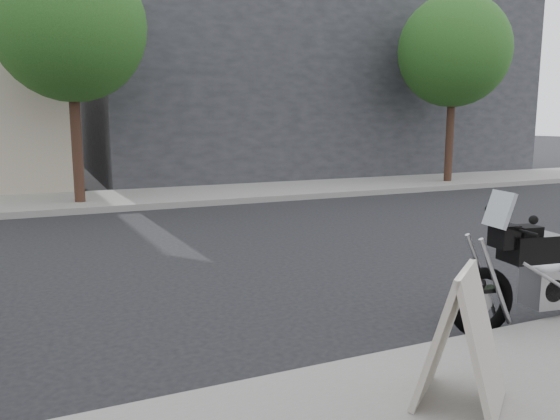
% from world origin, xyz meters
% --- Properties ---
extents(ground, '(120.00, 120.00, 0.00)m').
position_xyz_m(ground, '(0.00, 0.00, 0.00)').
color(ground, black).
rests_on(ground, ground).
extents(far_sidewalk, '(44.00, 3.00, 0.15)m').
position_xyz_m(far_sidewalk, '(0.00, -6.50, 0.07)').
color(far_sidewalk, gray).
rests_on(far_sidewalk, ground).
extents(far_building_dark, '(16.00, 11.00, 7.00)m').
position_xyz_m(far_building_dark, '(-7.00, -13.50, 3.50)').
color(far_building_dark, '#29292E').
rests_on(far_building_dark, ground).
extents(street_tree_left, '(3.40, 3.40, 5.70)m').
position_xyz_m(street_tree_left, '(-9.00, -6.00, 4.14)').
color(street_tree_left, '#3D261B').
rests_on(street_tree_left, far_sidewalk).
extents(street_tree_mid, '(3.40, 3.40, 5.70)m').
position_xyz_m(street_tree_mid, '(2.00, -6.00, 4.14)').
color(street_tree_mid, '#3D261B').
rests_on(street_tree_mid, far_sidewalk).
extents(motorcycle, '(2.21, 0.72, 1.40)m').
position_xyz_m(motorcycle, '(-1.80, 3.90, 0.60)').
color(motorcycle, black).
rests_on(motorcycle, ground).
extents(sandwich_sign, '(0.79, 0.79, 0.94)m').
position_xyz_m(sandwich_sign, '(0.38, 4.91, 0.62)').
color(sandwich_sign, beige).
rests_on(sandwich_sign, near_sidewalk).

